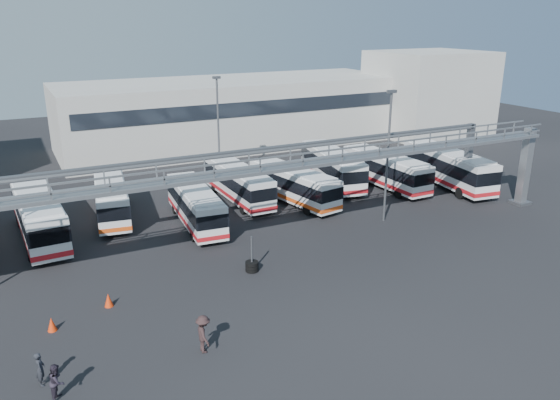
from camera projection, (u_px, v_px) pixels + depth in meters
name	position (u px, v px, depth m)	size (l,w,h in m)	color
ground	(291.00, 291.00, 32.05)	(140.00, 140.00, 0.00)	black
gantry	(249.00, 176.00, 35.26)	(51.40, 5.15, 7.10)	gray
warehouse	(233.00, 112.00, 68.04)	(42.00, 14.00, 8.00)	#9E9E99
building_right	(428.00, 93.00, 73.65)	(14.00, 12.00, 11.00)	#B2B2AD
light_pole_mid	(388.00, 150.00, 41.29)	(0.70, 0.35, 10.21)	#4C4F54
light_pole_back	(218.00, 126.00, 50.53)	(0.70, 0.35, 10.21)	#4C4F54
bus_2	(39.00, 215.00, 38.86)	(3.14, 11.30, 3.40)	silver
bus_3	(111.00, 197.00, 43.31)	(3.72, 10.31, 3.06)	silver
bus_4	(195.00, 204.00, 41.73)	(3.12, 10.14, 3.03)	silver
bus_5	(239.00, 182.00, 47.17)	(2.45, 10.22, 3.10)	silver
bus_6	(293.00, 184.00, 46.77)	(4.03, 10.33, 3.06)	silver
bus_7	(332.00, 166.00, 51.93)	(4.54, 11.25, 3.33)	silver
bus_8	(385.00, 169.00, 51.10)	(2.69, 10.55, 3.19)	silver
bus_9	(448.00, 167.00, 51.29)	(4.11, 11.69, 3.48)	silver
pedestrian_a	(40.00, 369.00, 23.64)	(0.58, 0.38, 1.59)	black
pedestrian_b	(57.00, 381.00, 22.77)	(0.80, 0.63, 1.65)	#231D29
pedestrian_c	(203.00, 334.00, 25.94)	(1.24, 0.71, 1.92)	black
cone_left	(52.00, 324.00, 27.86)	(0.47, 0.47, 0.75)	red
cone_right	(109.00, 300.00, 30.22)	(0.49, 0.49, 0.78)	red
tire_stack	(252.00, 265.00, 34.39)	(0.83, 0.83, 2.37)	black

